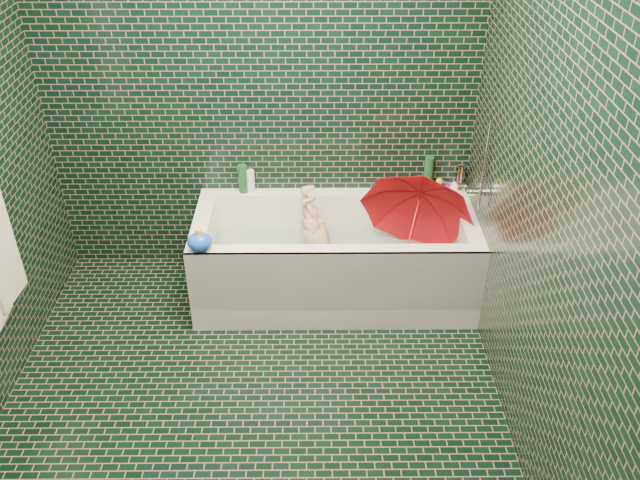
{
  "coord_description": "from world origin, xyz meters",
  "views": [
    {
      "loc": [
        0.33,
        -2.42,
        2.67
      ],
      "look_at": [
        0.36,
        0.82,
        0.53
      ],
      "focal_mm": 38.0,
      "sensor_mm": 36.0,
      "label": 1
    }
  ],
  "objects_px": {
    "bathtub": "(335,266)",
    "umbrella": "(413,226)",
    "rubber_duck": "(434,186)",
    "bath_toy": "(200,242)",
    "child": "(322,248)"
  },
  "relations": [
    {
      "from": "rubber_duck",
      "to": "child",
      "type": "bearing_deg",
      "value": -153.59
    },
    {
      "from": "child",
      "to": "rubber_duck",
      "type": "height_order",
      "value": "rubber_duck"
    },
    {
      "from": "rubber_duck",
      "to": "bath_toy",
      "type": "bearing_deg",
      "value": -150.27
    },
    {
      "from": "bathtub",
      "to": "bath_toy",
      "type": "xyz_separation_m",
      "value": [
        -0.76,
        -0.32,
        0.4
      ]
    },
    {
      "from": "child",
      "to": "rubber_duck",
      "type": "xyz_separation_m",
      "value": [
        0.72,
        0.29,
        0.28
      ]
    },
    {
      "from": "child",
      "to": "rubber_duck",
      "type": "bearing_deg",
      "value": 114.98
    },
    {
      "from": "umbrella",
      "to": "child",
      "type": "bearing_deg",
      "value": -169.53
    },
    {
      "from": "rubber_duck",
      "to": "bath_toy",
      "type": "relative_size",
      "value": 0.67
    },
    {
      "from": "child",
      "to": "bath_toy",
      "type": "bearing_deg",
      "value": -58.38
    },
    {
      "from": "rubber_duck",
      "to": "bath_toy",
      "type": "distance_m",
      "value": 1.54
    },
    {
      "from": "bathtub",
      "to": "umbrella",
      "type": "relative_size",
      "value": 2.64
    },
    {
      "from": "umbrella",
      "to": "rubber_duck",
      "type": "distance_m",
      "value": 0.45
    },
    {
      "from": "umbrella",
      "to": "bath_toy",
      "type": "relative_size",
      "value": 3.79
    },
    {
      "from": "umbrella",
      "to": "bath_toy",
      "type": "xyz_separation_m",
      "value": [
        -1.21,
        -0.25,
        0.06
      ]
    },
    {
      "from": "rubber_duck",
      "to": "bath_toy",
      "type": "height_order",
      "value": "bath_toy"
    }
  ]
}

